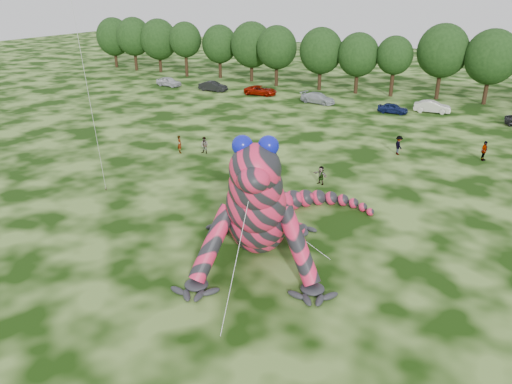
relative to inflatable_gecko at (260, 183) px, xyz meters
The scene contains 25 objects.
ground 10.41m from the inflatable_gecko, 124.85° to the right, with size 240.00×240.00×0.00m, color #16330A.
inflatable_gecko is the anchor object (origin of this frame).
tree_0 79.02m from the inflatable_gecko, 139.41° to the left, with size 6.91×6.22×9.51m, color black, non-canonical shape.
tree_1 73.61m from the inflatable_gecko, 136.97° to the left, with size 6.74×6.07×9.81m, color black, non-canonical shape.
tree_2 70.31m from the inflatable_gecko, 133.58° to the left, with size 7.04×6.34×9.64m, color black, non-canonical shape.
tree_3 64.18m from the inflatable_gecko, 129.90° to the left, with size 5.81×5.23×9.44m, color black, non-canonical shape.
tree_4 61.81m from the inflatable_gecko, 124.59° to the left, with size 6.22×5.60×9.06m, color black, non-canonical shape.
tree_5 58.12m from the inflatable_gecko, 119.45° to the left, with size 7.16×6.44×9.80m, color black, non-canonical shape.
tree_6 54.01m from the inflatable_gecko, 115.22° to the left, with size 6.52×5.86×9.49m, color black, non-canonical shape.
tree_7 51.38m from the inflatable_gecko, 107.59° to the left, with size 6.68×6.01×9.48m, color black, non-canonical shape.
tree_8 50.10m from the inflatable_gecko, 101.13° to the left, with size 6.14×5.53×8.94m, color black, non-canonical shape.
tree_9 49.71m from the inflatable_gecko, 95.06° to the left, with size 5.27×4.74×8.68m, color black, non-canonical shape.
tree_10 50.80m from the inflatable_gecko, 87.80° to the left, with size 7.09×6.38×10.50m, color black, non-canonical shape.
tree_11 51.06m from the inflatable_gecko, 80.60° to the left, with size 7.01×6.31×10.07m, color black, non-canonical shape.
car_0 55.55m from the inflatable_gecko, 133.59° to the left, with size 1.75×4.35×1.48m, color silver.
car_1 50.03m from the inflatable_gecko, 126.44° to the left, with size 1.58×4.52×1.49m, color black.
car_2 46.61m from the inflatable_gecko, 117.91° to the left, with size 2.28×4.94×1.37m, color #8D0F02.
car_3 41.83m from the inflatable_gecko, 106.87° to the left, with size 2.04×5.01×1.45m, color #A7ADB2.
car_4 39.25m from the inflatable_gecko, 92.09° to the left, with size 1.53×3.81×1.30m, color #101A48.
car_5 42.08m from the inflatable_gecko, 85.99° to the left, with size 1.60×4.58×1.51m, color silver.
spectator_0 20.42m from the inflatable_gecko, 140.99° to the left, with size 0.65×0.42×1.77m, color gray.
spectator_3 26.95m from the inflatable_gecko, 66.17° to the left, with size 1.11×0.46×1.89m, color gray.
spectator_2 22.90m from the inflatable_gecko, 81.53° to the left, with size 1.21×0.70×1.87m, color gray.
spectator_5 12.01m from the inflatable_gecko, 91.97° to the left, with size 1.46×0.46×1.57m, color gray.
spectator_1 19.46m from the inflatable_gecko, 134.38° to the left, with size 0.81×0.63×1.66m, color gray.
Camera 1 is at (18.72, -17.09, 15.35)m, focal length 35.00 mm.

